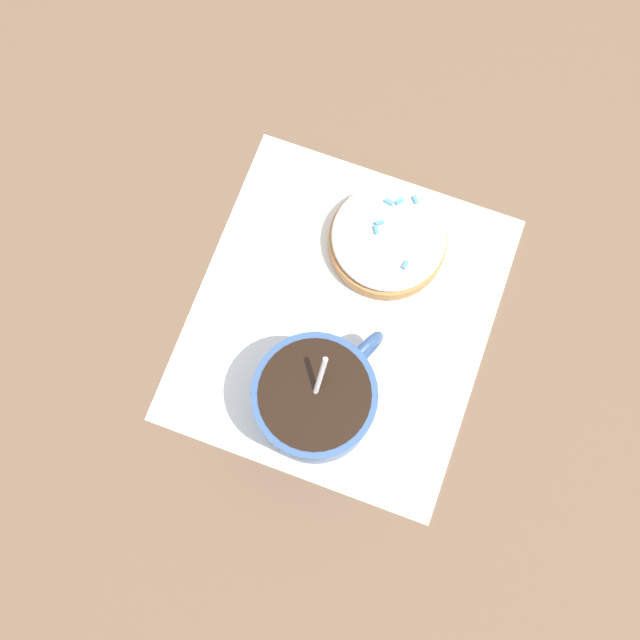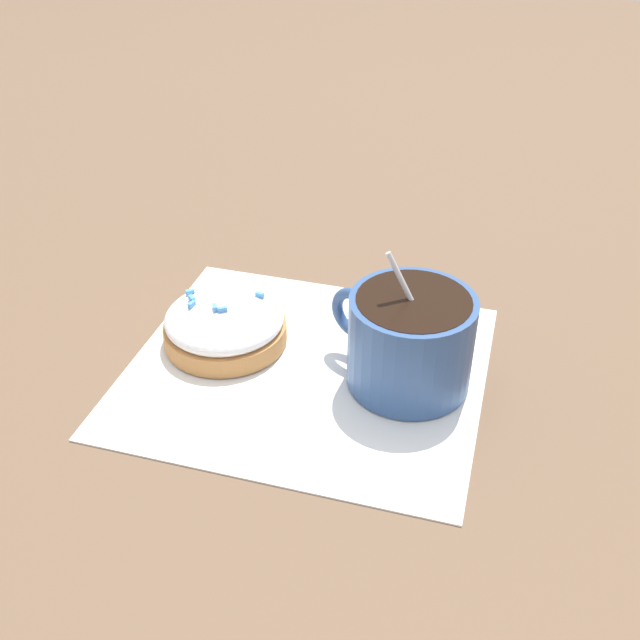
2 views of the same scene
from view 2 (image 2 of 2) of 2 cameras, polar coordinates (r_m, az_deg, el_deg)
name	(u,v)px [view 2 (image 2 of 2)]	position (r m, az deg, el deg)	size (l,w,h in m)	color
ground_plane	(307,370)	(0.60, -1.01, -3.81)	(3.00, 3.00, 0.00)	brown
paper_napkin	(307,368)	(0.60, -1.02, -3.69)	(0.29, 0.27, 0.00)	white
coffee_cup	(409,337)	(0.56, 6.82, -1.29)	(0.12, 0.09, 0.11)	#335184
frosted_pastry	(225,323)	(0.62, -7.27, -0.26)	(0.10, 0.10, 0.04)	#B2753D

